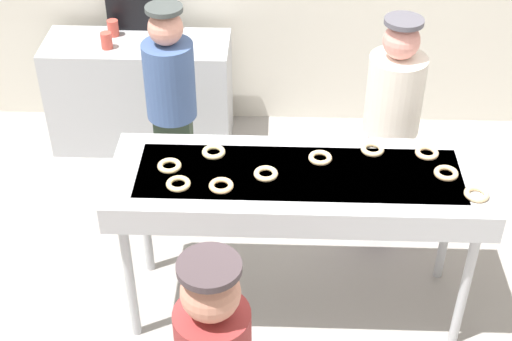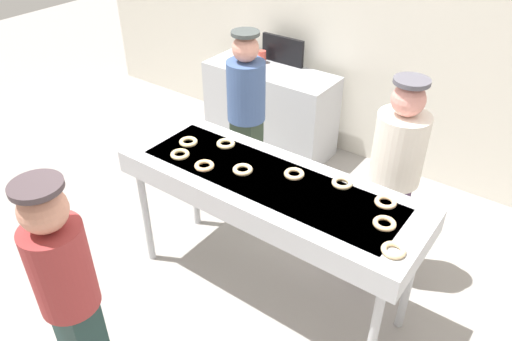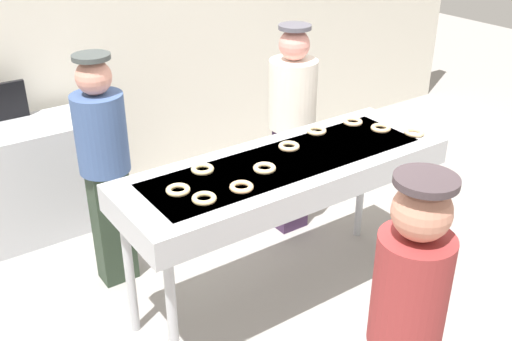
{
  "view_description": "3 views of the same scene",
  "coord_description": "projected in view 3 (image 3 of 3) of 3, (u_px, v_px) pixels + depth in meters",
  "views": [
    {
      "loc": [
        -0.12,
        -3.26,
        3.49
      ],
      "look_at": [
        -0.23,
        -0.1,
        1.11
      ],
      "focal_mm": 51.93,
      "sensor_mm": 36.0,
      "label": 1
    },
    {
      "loc": [
        1.48,
        -2.16,
        2.86
      ],
      "look_at": [
        -0.1,
        0.01,
        1.05
      ],
      "focal_mm": 34.5,
      "sensor_mm": 36.0,
      "label": 2
    },
    {
      "loc": [
        -1.98,
        -2.53,
        2.59
      ],
      "look_at": [
        -0.27,
        -0.07,
        1.07
      ],
      "focal_mm": 41.64,
      "sensor_mm": 36.0,
      "label": 3
    }
  ],
  "objects": [
    {
      "name": "ground_plane",
      "position": [
        282.0,
        296.0,
        4.03
      ],
      "size": [
        16.0,
        16.0,
        0.0
      ],
      "primitive_type": "plane",
      "color": "#9E9993"
    },
    {
      "name": "back_wall",
      "position": [
        127.0,
        25.0,
        5.02
      ],
      "size": [
        8.0,
        0.12,
        2.84
      ],
      "primitive_type": "cube",
      "color": "silver",
      "rests_on": "ground"
    },
    {
      "name": "fryer_conveyor",
      "position": [
        286.0,
        174.0,
        3.61
      ],
      "size": [
        2.1,
        0.72,
        1.03
      ],
      "color": "#B7BABF",
      "rests_on": "ground"
    },
    {
      "name": "plain_donut_0",
      "position": [
        241.0,
        187.0,
        3.24
      ],
      "size": [
        0.16,
        0.16,
        0.03
      ],
      "primitive_type": "torus",
      "rotation": [
        0.0,
        0.0,
        1.29
      ],
      "color": "#F9C588",
      "rests_on": "fryer_conveyor"
    },
    {
      "name": "plain_donut_1",
      "position": [
        178.0,
        190.0,
        3.21
      ],
      "size": [
        0.18,
        0.18,
        0.03
      ],
      "primitive_type": "torus",
      "rotation": [
        0.0,
        0.0,
        0.57
      ],
      "color": "beige",
      "rests_on": "fryer_conveyor"
    },
    {
      "name": "plain_donut_2",
      "position": [
        381.0,
        128.0,
        3.97
      ],
      "size": [
        0.17,
        0.17,
        0.03
      ],
      "primitive_type": "torus",
      "rotation": [
        0.0,
        0.0,
        0.37
      ],
      "color": "#EAC289",
      "rests_on": "fryer_conveyor"
    },
    {
      "name": "plain_donut_3",
      "position": [
        414.0,
        132.0,
        3.91
      ],
      "size": [
        0.18,
        0.18,
        0.03
      ],
      "primitive_type": "torus",
      "rotation": [
        0.0,
        0.0,
        1.03
      ],
      "color": "#F6CF95",
      "rests_on": "fryer_conveyor"
    },
    {
      "name": "plain_donut_4",
      "position": [
        265.0,
        168.0,
        3.44
      ],
      "size": [
        0.19,
        0.19,
        0.03
      ],
      "primitive_type": "torus",
      "rotation": [
        0.0,
        0.0,
        2.35
      ],
      "color": "beige",
      "rests_on": "fryer_conveyor"
    },
    {
      "name": "plain_donut_5",
      "position": [
        289.0,
        146.0,
        3.71
      ],
      "size": [
        0.18,
        0.18,
        0.03
      ],
      "primitive_type": "torus",
      "rotation": [
        0.0,
        0.0,
        1.1
      ],
      "color": "beige",
      "rests_on": "fryer_conveyor"
    },
    {
      "name": "plain_donut_6",
      "position": [
        204.0,
        198.0,
        3.13
      ],
      "size": [
        0.16,
        0.16,
        0.03
      ],
      "primitive_type": "torus",
      "rotation": [
        0.0,
        0.0,
        1.82
      ],
      "color": "beige",
      "rests_on": "fryer_conveyor"
    },
    {
      "name": "plain_donut_7",
      "position": [
        353.0,
        122.0,
        4.07
      ],
      "size": [
        0.16,
        0.16,
        0.03
      ],
      "primitive_type": "torus",
      "rotation": [
        0.0,
        0.0,
        1.35
      ],
      "color": "#F6C893",
      "rests_on": "fryer_conveyor"
    },
    {
      "name": "plain_donut_8",
      "position": [
        316.0,
        131.0,
        3.93
      ],
      "size": [
        0.16,
        0.16,
        0.03
      ],
      "primitive_type": "torus",
      "rotation": [
        0.0,
        0.0,
        1.33
      ],
      "color": "beige",
      "rests_on": "fryer_conveyor"
    },
    {
      "name": "plain_donut_9",
      "position": [
        203.0,
        169.0,
        3.43
      ],
      "size": [
        0.19,
        0.19,
        0.03
      ],
      "primitive_type": "torus",
      "rotation": [
        0.0,
        0.0,
        0.93
      ],
      "color": "beige",
      "rests_on": "fryer_conveyor"
    },
    {
      "name": "worker_baker",
      "position": [
        292.0,
        118.0,
        4.42
      ],
      "size": [
        0.35,
        0.35,
        1.63
      ],
      "rotation": [
        0.0,
        0.0,
        3.05
      ],
      "color": "#382340",
      "rests_on": "ground"
    },
    {
      "name": "worker_assistant",
      "position": [
        104.0,
        161.0,
        3.82
      ],
      "size": [
        0.33,
        0.33,
        1.62
      ],
      "rotation": [
        0.0,
        0.0,
        3.41
      ],
      "color": "#2A3929",
      "rests_on": "ground"
    },
    {
      "name": "customer_waiting",
      "position": [
        405.0,
        324.0,
        2.49
      ],
      "size": [
        0.31,
        0.31,
        1.59
      ],
      "rotation": [
        0.0,
        0.0,
        0.03
      ],
      "color": "#1F3834",
      "rests_on": "ground"
    },
    {
      "name": "prep_counter",
      "position": [
        15.0,
        185.0,
        4.51
      ],
      "size": [
        1.42,
        0.54,
        0.89
      ],
      "primitive_type": "cube",
      "color": "#B7BABF",
      "rests_on": "ground"
    }
  ]
}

